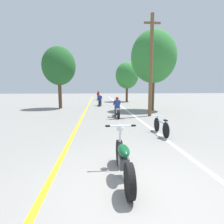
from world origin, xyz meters
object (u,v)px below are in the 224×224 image
Objects in this scene: roadside_tree_left at (59,66)px; motorcycle_rider_mid at (100,101)px; roadside_tree_right_near at (154,57)px; motorcycle_rider_lead at (117,109)px; bicycle_parked at (161,127)px; motorcycle_rider_far at (98,97)px; utility_pole at (151,65)px; motorcycle_foreground at (123,159)px; roadside_tree_right_far at (127,76)px.

roadside_tree_left is 2.80× the size of motorcycle_rider_mid.
roadside_tree_right_near is 6.31m from motorcycle_rider_lead.
motorcycle_rider_lead is 4.86m from bicycle_parked.
motorcycle_rider_far is 21.93m from bicycle_parked.
roadside_tree_right_near reaches higher than motorcycle_rider_lead.
roadside_tree_left is 12.42m from bicycle_parked.
motorcycle_foreground is (-3.09, -8.22, -3.05)m from utility_pole.
utility_pole is at bearing -78.50° from motorcycle_rider_far.
roadside_tree_right_far is at bearing 84.89° from bicycle_parked.
motorcycle_rider_lead is at bearing -86.18° from motorcycle_rider_far.
motorcycle_rider_lead is 1.23× the size of bicycle_parked.
motorcycle_rider_lead is (-2.92, -13.27, -3.18)m from roadside_tree_right_far.
roadside_tree_right_near is 12.85m from motorcycle_foreground.
motorcycle_rider_lead is at bearing 105.71° from bicycle_parked.
bicycle_parked is (2.35, -12.32, -0.15)m from motorcycle_rider_mid.
roadside_tree_right_far is 11.02m from roadside_tree_left.
roadside_tree_left is 12.70m from motorcycle_rider_far.
roadside_tree_right_near is 1.22× the size of roadside_tree_right_far.
roadside_tree_left reaches higher than bicycle_parked.
motorcycle_rider_lead is 17.16m from motorcycle_rider_far.
bicycle_parked is at bearing -101.55° from utility_pole.
utility_pole is 3.28× the size of motorcycle_rider_mid.
bicycle_parked is (6.18, -10.15, -3.62)m from roadside_tree_left.
roadside_tree_right_near is 9.97m from roadside_tree_right_far.
utility_pole is 8.93m from roadside_tree_left.
bicycle_parked is at bearing -95.11° from roadside_tree_right_far.
motorcycle_rider_far is at bearing 72.27° from roadside_tree_left.
roadside_tree_right_far is 2.65× the size of motorcycle_rider_far.
motorcycle_rider_mid is at bearing 97.71° from motorcycle_rider_lead.
motorcycle_rider_lead reaches higher than bicycle_parked.
motorcycle_rider_mid reaches higher than bicycle_parked.
utility_pole is 1.21× the size of roadside_tree_right_far.
motorcycle_foreground is at bearing -89.09° from motorcycle_rider_mid.
roadside_tree_right_far reaches higher than bicycle_parked.
roadside_tree_right_near is at bearing 69.42° from motorcycle_foreground.
roadside_tree_left is at bearing -134.97° from roadside_tree_right_far.
roadside_tree_right_near reaches higher than motorcycle_rider_mid.
roadside_tree_left is 8.10m from motorcycle_rider_lead.
motorcycle_rider_mid is 0.98× the size of motorcycle_rider_far.
utility_pole is 3.21× the size of motorcycle_rider_far.
bicycle_parked is at bearing 58.05° from motorcycle_foreground.
motorcycle_rider_lead reaches higher than motorcycle_rider_mid.
utility_pole is 3.56m from roadside_tree_right_near.
motorcycle_foreground reaches higher than bicycle_parked.
roadside_tree_left is at bearing 165.75° from roadside_tree_right_near.
bicycle_parked is at bearing -105.19° from roadside_tree_right_near.
motorcycle_rider_lead is at bearing -82.29° from motorcycle_rider_mid.
motorcycle_rider_far is (-4.06, 3.85, -3.16)m from roadside_tree_right_far.
roadside_tree_right_far is at bearing 45.03° from roadside_tree_left.
roadside_tree_right_far is 3.30× the size of bicycle_parked.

